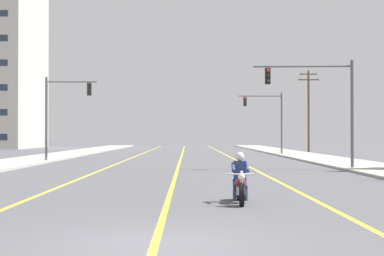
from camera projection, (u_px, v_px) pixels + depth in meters
ground_plane at (153, 244)px, 10.31m from camera, size 400.00×400.00×0.00m
lane_stripe_center at (182, 156)px, 55.31m from camera, size 0.16×100.00×0.01m
lane_stripe_left at (137, 156)px, 55.28m from camera, size 0.16×100.00×0.01m
lane_stripe_right at (227, 156)px, 55.34m from camera, size 0.16×100.00×0.01m
sidewalk_kerb_right at (311, 157)px, 50.40m from camera, size 4.40×110.00×0.14m
sidewalk_kerb_left at (50, 157)px, 50.23m from camera, size 4.40×110.00×0.14m
motorcycle_with_rider at (240, 183)px, 16.58m from camera, size 0.70×2.19×1.46m
traffic_signal_near_right at (323, 96)px, 32.60m from camera, size 5.67×0.43×6.20m
traffic_signal_near_left at (61, 107)px, 42.02m from camera, size 3.76×0.37×6.20m
traffic_signal_mid_right at (269, 114)px, 57.23m from camera, size 4.41×0.54×6.20m
utility_pole_right_far at (309, 108)px, 66.16m from camera, size 2.38×0.26×9.38m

